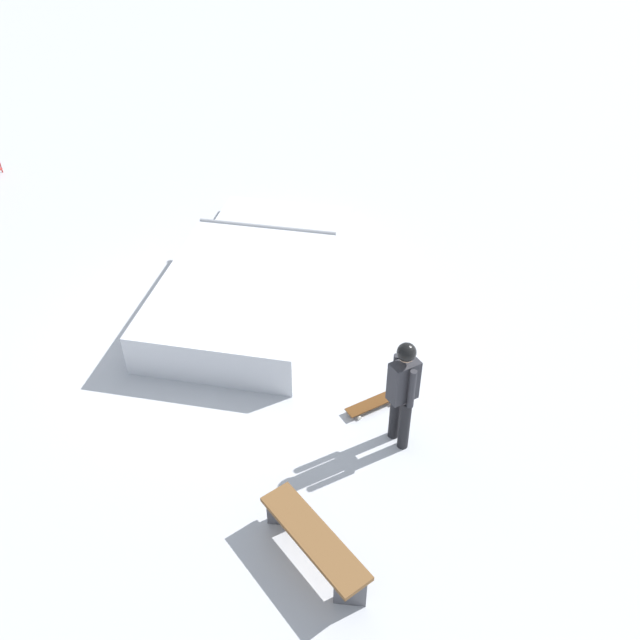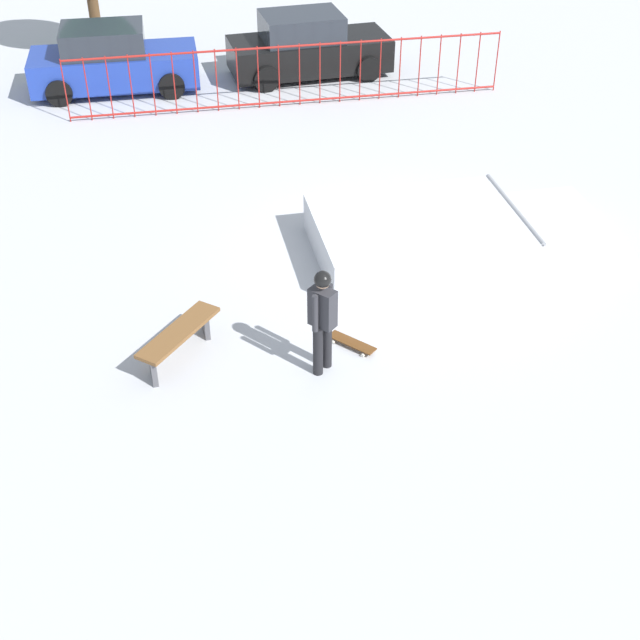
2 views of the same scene
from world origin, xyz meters
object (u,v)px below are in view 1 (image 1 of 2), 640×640
skate_ramp (249,284)px  skater (403,387)px  skateboard (372,404)px  park_bench (314,542)px

skate_ramp → skater: 4.12m
skater → skateboard: skater is taller
park_bench → skate_ramp: bearing=19.2°
skate_ramp → park_bench: (-5.02, -1.75, 0.04)m
skate_ramp → skater: skater is taller
skater → skateboard: size_ratio=2.27×
skateboard → park_bench: park_bench is taller
skate_ramp → park_bench: bearing=-156.0°
skate_ramp → skater: (-3.05, -2.67, 0.69)m
skater → skateboard: 1.17m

